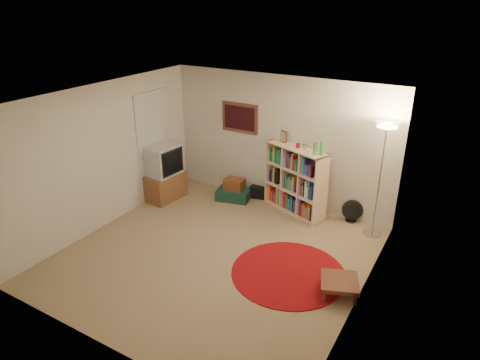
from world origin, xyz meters
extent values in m
cube|color=#977E58|center=(0.00, 0.00, -0.01)|extent=(4.50, 4.50, 0.02)
cube|color=white|center=(0.00, 0.00, 2.51)|extent=(4.50, 4.50, 0.02)
cube|color=silver|center=(0.00, 2.26, 1.25)|extent=(4.50, 0.02, 2.50)
cube|color=silver|center=(0.00, -2.26, 1.25)|extent=(4.50, 0.02, 2.50)
cube|color=silver|center=(-2.26, 0.00, 1.25)|extent=(0.02, 4.50, 2.50)
cube|color=silver|center=(2.26, 0.00, 1.25)|extent=(0.02, 4.50, 2.50)
cube|color=#572A1E|center=(-0.85, 2.23, 1.60)|extent=(0.78, 0.04, 0.58)
cube|color=#3B0B13|center=(-0.85, 2.21, 1.60)|extent=(0.66, 0.01, 0.46)
cube|color=white|center=(-2.23, 1.30, 1.55)|extent=(0.03, 1.00, 1.20)
cube|color=beige|center=(1.85, 2.24, 1.20)|extent=(0.08, 0.01, 0.12)
cube|color=#FFD0AA|center=(0.46, 2.03, 0.01)|extent=(1.33, 0.80, 0.03)
cube|color=#FFD0AA|center=(0.46, 2.03, 1.27)|extent=(1.33, 0.80, 0.03)
cube|color=#FFD0AA|center=(-0.13, 2.25, 0.64)|extent=(0.16, 0.35, 1.28)
cube|color=#FFD0AA|center=(1.04, 1.80, 0.64)|extent=(0.16, 0.35, 1.28)
cube|color=#FFD0AA|center=(0.52, 2.19, 0.64)|extent=(1.20, 0.48, 1.28)
cube|color=#FFD0AA|center=(0.26, 2.10, 0.64)|extent=(0.15, 0.33, 1.22)
cube|color=#FFD0AA|center=(0.66, 1.95, 0.64)|extent=(0.15, 0.33, 1.22)
cube|color=#FFD0AA|center=(0.46, 2.03, 0.43)|extent=(1.27, 0.76, 0.03)
cube|color=#FFD0AA|center=(0.46, 2.03, 0.85)|extent=(1.27, 0.76, 0.03)
cube|color=#FEAD21|center=(-0.11, 2.21, 0.17)|extent=(0.09, 0.15, 0.28)
cube|color=red|center=(-0.07, 2.19, 0.20)|extent=(0.09, 0.15, 0.33)
cube|color=#E25B1C|center=(-0.03, 2.18, 0.14)|extent=(0.09, 0.15, 0.22)
cube|color=#4B1C71|center=(0.00, 2.16, 0.14)|extent=(0.08, 0.15, 0.22)
cube|color=#E25B1C|center=(0.04, 2.15, 0.13)|extent=(0.08, 0.15, 0.20)
cube|color=red|center=(0.07, 2.14, 0.17)|extent=(0.08, 0.15, 0.27)
cube|color=#FEAD21|center=(0.10, 2.13, 0.19)|extent=(0.09, 0.15, 0.32)
cube|color=teal|center=(0.14, 2.11, 0.20)|extent=(0.09, 0.15, 0.33)
cube|color=teal|center=(0.18, 2.10, 0.18)|extent=(0.09, 0.15, 0.30)
cube|color=#4B1C71|center=(-0.11, 2.21, 0.55)|extent=(0.09, 0.15, 0.21)
cube|color=black|center=(-0.07, 2.19, 0.56)|extent=(0.09, 0.15, 0.23)
cube|color=#1C48A9|center=(-0.03, 2.18, 0.58)|extent=(0.08, 0.15, 0.27)
cube|color=#FEAD21|center=(0.00, 2.16, 0.60)|extent=(0.09, 0.15, 0.31)
cube|color=black|center=(0.04, 2.15, 0.56)|extent=(0.09, 0.15, 0.24)
cube|color=black|center=(0.08, 2.13, 0.60)|extent=(0.09, 0.15, 0.32)
cube|color=#1C8D2B|center=(-0.11, 2.21, 0.98)|extent=(0.09, 0.15, 0.25)
cube|color=#1C48A9|center=(-0.06, 2.19, 0.96)|extent=(0.09, 0.15, 0.21)
cube|color=#FEAD21|center=(-0.02, 2.17, 1.02)|extent=(0.09, 0.15, 0.32)
cube|color=#1C8D2B|center=(0.02, 2.16, 0.98)|extent=(0.09, 0.15, 0.24)
cube|color=#1C48A9|center=(0.05, 2.14, 1.00)|extent=(0.08, 0.15, 0.29)
cube|color=#1C8D2B|center=(0.08, 2.13, 0.99)|extent=(0.08, 0.15, 0.26)
cube|color=#1C8D2B|center=(0.12, 2.12, 1.01)|extent=(0.09, 0.15, 0.31)
cube|color=#1C48A9|center=(0.15, 2.11, 0.98)|extent=(0.07, 0.14, 0.25)
cube|color=#1C48A9|center=(0.18, 2.09, 0.96)|extent=(0.09, 0.15, 0.21)
cube|color=red|center=(0.29, 2.05, 0.19)|extent=(0.09, 0.15, 0.31)
cube|color=red|center=(0.33, 2.04, 0.18)|extent=(0.09, 0.15, 0.29)
cube|color=#1C8D2B|center=(0.37, 2.02, 0.18)|extent=(0.09, 0.15, 0.29)
cube|color=teal|center=(0.41, 2.01, 0.14)|extent=(0.09, 0.15, 0.22)
cube|color=#1C48A9|center=(0.45, 1.99, 0.18)|extent=(0.09, 0.15, 0.30)
cube|color=#9B7754|center=(0.48, 1.98, 0.16)|extent=(0.07, 0.14, 0.26)
cube|color=black|center=(0.51, 1.97, 0.18)|extent=(0.08, 0.15, 0.29)
cube|color=#1C48A9|center=(0.55, 1.96, 0.16)|extent=(0.09, 0.15, 0.25)
cube|color=#4B1C71|center=(0.28, 2.06, 0.55)|extent=(0.08, 0.15, 0.22)
cube|color=teal|center=(0.31, 2.04, 0.58)|extent=(0.08, 0.15, 0.27)
cube|color=#1C8D2B|center=(0.35, 2.03, 0.55)|extent=(0.08, 0.15, 0.21)
cube|color=#9B7754|center=(0.38, 2.02, 0.57)|extent=(0.08, 0.15, 0.24)
cube|color=teal|center=(0.40, 2.01, 0.58)|extent=(0.07, 0.15, 0.27)
cube|color=teal|center=(0.44, 2.00, 0.55)|extent=(0.09, 0.15, 0.22)
cube|color=#FEAD21|center=(0.47, 1.98, 0.59)|extent=(0.08, 0.15, 0.29)
cube|color=#E25B1C|center=(0.50, 1.97, 0.59)|extent=(0.08, 0.15, 0.28)
cube|color=#4B1C71|center=(0.53, 1.96, 0.56)|extent=(0.08, 0.15, 0.23)
cube|color=teal|center=(0.28, 2.06, 0.97)|extent=(0.08, 0.15, 0.22)
cube|color=#4B1C71|center=(0.32, 2.04, 1.01)|extent=(0.09, 0.15, 0.30)
cube|color=#4B1C71|center=(0.36, 2.03, 1.00)|extent=(0.09, 0.15, 0.29)
cube|color=#1C8D2B|center=(0.40, 2.01, 0.98)|extent=(0.09, 0.15, 0.24)
cube|color=#FEAD21|center=(0.43, 2.00, 1.01)|extent=(0.08, 0.15, 0.31)
cube|color=red|center=(0.46, 1.99, 1.00)|extent=(0.08, 0.15, 0.28)
cube|color=#4B1C71|center=(0.49, 1.98, 0.97)|extent=(0.08, 0.15, 0.22)
cube|color=#1C8D2B|center=(0.53, 1.96, 0.98)|extent=(0.09, 0.15, 0.24)
cube|color=#4B1C71|center=(0.69, 1.90, 0.19)|extent=(0.08, 0.15, 0.31)
cube|color=red|center=(0.72, 1.89, 0.15)|extent=(0.08, 0.15, 0.24)
cube|color=#9B7754|center=(0.75, 1.88, 0.17)|extent=(0.08, 0.15, 0.28)
cube|color=#E25B1C|center=(0.78, 1.86, 0.16)|extent=(0.09, 0.15, 0.25)
cube|color=teal|center=(0.82, 1.85, 0.14)|extent=(0.09, 0.15, 0.22)
cube|color=#E25B1C|center=(0.86, 1.83, 0.18)|extent=(0.08, 0.15, 0.30)
cube|color=#9B7754|center=(0.90, 1.82, 0.16)|extent=(0.09, 0.15, 0.26)
cube|color=black|center=(0.93, 1.81, 0.13)|extent=(0.08, 0.15, 0.20)
cube|color=#9B7754|center=(0.97, 1.79, 0.15)|extent=(0.08, 0.15, 0.24)
cube|color=#4B1C71|center=(0.68, 1.90, 0.55)|extent=(0.08, 0.15, 0.21)
cube|color=#9B7754|center=(0.71, 1.89, 0.55)|extent=(0.07, 0.15, 0.21)
cube|color=black|center=(0.74, 1.88, 0.59)|extent=(0.08, 0.15, 0.29)
cube|color=white|center=(0.77, 1.87, 0.60)|extent=(0.08, 0.15, 0.31)
cube|color=white|center=(0.81, 1.85, 0.55)|extent=(0.09, 0.15, 0.21)
cube|color=teal|center=(0.85, 1.84, 0.61)|extent=(0.08, 0.15, 0.33)
cube|color=#4B1C71|center=(0.88, 1.83, 0.56)|extent=(0.08, 0.15, 0.24)
cube|color=#1C48A9|center=(0.91, 1.82, 0.58)|extent=(0.08, 0.15, 0.27)
cube|color=teal|center=(0.69, 1.90, 1.02)|extent=(0.09, 0.15, 0.32)
cube|color=#4B1C71|center=(0.73, 1.89, 1.00)|extent=(0.08, 0.15, 0.29)
cube|color=teal|center=(0.75, 1.88, 0.96)|extent=(0.07, 0.14, 0.20)
cube|color=#1C48A9|center=(0.78, 1.87, 0.97)|extent=(0.08, 0.15, 0.22)
cube|color=#1C48A9|center=(0.81, 1.85, 0.96)|extent=(0.08, 0.15, 0.21)
cube|color=red|center=(0.85, 1.84, 0.97)|extent=(0.09, 0.15, 0.22)
cube|color=black|center=(0.89, 1.82, 0.96)|extent=(0.08, 0.15, 0.21)
cube|color=#572A1E|center=(0.12, 2.18, 1.39)|extent=(0.15, 0.07, 0.22)
cube|color=#A9988D|center=(0.12, 2.16, 1.39)|extent=(0.11, 0.05, 0.17)
cylinder|color=red|center=(0.48, 2.02, 1.32)|extent=(0.09, 0.09, 0.08)
cylinder|color=#B2B2B6|center=(0.61, 1.97, 1.33)|extent=(0.08, 0.08, 0.10)
cylinder|color=#5ACB4E|center=(0.87, 1.83, 1.41)|extent=(0.09, 0.09, 0.26)
cylinder|color=#5ACB4E|center=(0.98, 1.86, 1.41)|extent=(0.09, 0.09, 0.26)
cylinder|color=#B2B2B6|center=(1.98, 1.92, 0.02)|extent=(0.40, 0.40, 0.03)
cylinder|color=#B2B2B6|center=(1.98, 1.92, 0.96)|extent=(0.03, 0.03, 1.86)
cone|color=#B2B2B6|center=(1.98, 1.92, 1.92)|extent=(0.48, 0.48, 0.15)
cylinder|color=#FFD88C|center=(1.98, 1.92, 1.92)|extent=(0.39, 0.39, 0.02)
cylinder|color=black|center=(1.53, 2.18, 0.02)|extent=(0.25, 0.25, 0.03)
cylinder|color=black|center=(1.53, 2.18, 0.11)|extent=(0.05, 0.05, 0.15)
cylinder|color=black|center=(1.54, 2.16, 0.24)|extent=(0.37, 0.21, 0.37)
cube|color=brown|center=(-2.03, 1.23, 0.27)|extent=(0.61, 0.82, 0.54)
cube|color=silver|center=(-2.03, 1.23, 0.84)|extent=(0.60, 0.69, 0.59)
cube|color=black|center=(-1.75, 1.20, 0.84)|extent=(0.07, 0.56, 0.50)
cube|color=black|center=(-1.75, 1.20, 0.84)|extent=(0.06, 0.50, 0.43)
cube|color=#14392C|center=(-0.79, 1.87, 0.10)|extent=(0.72, 0.56, 0.21)
cube|color=brown|center=(-0.80, 1.92, 0.32)|extent=(0.41, 0.31, 0.22)
cube|color=black|center=(-0.40, 2.25, 0.12)|extent=(0.41, 0.37, 0.24)
cylinder|color=white|center=(0.05, 2.20, 0.13)|extent=(0.15, 0.15, 0.26)
cylinder|color=maroon|center=(1.20, 0.14, 0.01)|extent=(1.70, 1.70, 0.02)
cube|color=#572A1E|center=(2.00, 0.06, 0.20)|extent=(0.65, 0.65, 0.06)
cube|color=#572A1E|center=(1.88, -0.20, 0.09)|extent=(0.05, 0.05, 0.18)
cube|color=#572A1E|center=(2.25, -0.06, 0.09)|extent=(0.05, 0.05, 0.18)
cube|color=#572A1E|center=(1.74, 0.17, 0.09)|extent=(0.05, 0.05, 0.18)
cube|color=#572A1E|center=(2.11, 0.32, 0.09)|extent=(0.05, 0.05, 0.18)
camera|label=1|loc=(3.23, -4.78, 3.82)|focal=32.00mm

